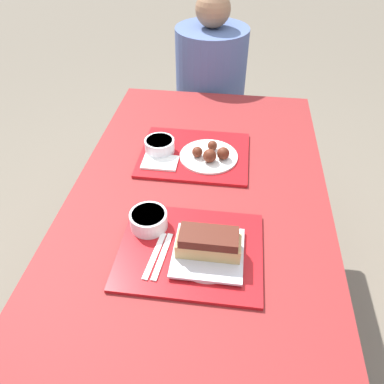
# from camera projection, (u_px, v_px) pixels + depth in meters

# --- Properties ---
(ground_plane) EXTENTS (12.00, 12.00, 0.00)m
(ground_plane) POSITION_uv_depth(u_px,v_px,m) (196.00, 321.00, 1.75)
(ground_plane) COLOR #706656
(picnic_table) EXTENTS (0.88, 1.57, 0.76)m
(picnic_table) POSITION_uv_depth(u_px,v_px,m) (197.00, 222.00, 1.31)
(picnic_table) COLOR maroon
(picnic_table) RESTS_ON ground_plane
(picnic_bench_far) EXTENTS (0.83, 0.28, 0.47)m
(picnic_bench_far) POSITION_uv_depth(u_px,v_px,m) (216.00, 133.00, 2.24)
(picnic_bench_far) COLOR maroon
(picnic_bench_far) RESTS_ON ground_plane
(tray_near) EXTENTS (0.41, 0.33, 0.01)m
(tray_near) POSITION_uv_depth(u_px,v_px,m) (191.00, 250.00, 1.08)
(tray_near) COLOR #B21419
(tray_near) RESTS_ON picnic_table
(tray_far) EXTENTS (0.41, 0.33, 0.01)m
(tray_far) POSITION_uv_depth(u_px,v_px,m) (194.00, 155.00, 1.43)
(tray_far) COLOR #B21419
(tray_far) RESTS_ON picnic_table
(bowl_coleslaw_near) EXTENTS (0.11, 0.11, 0.05)m
(bowl_coleslaw_near) POSITION_uv_depth(u_px,v_px,m) (149.00, 219.00, 1.12)
(bowl_coleslaw_near) COLOR silver
(bowl_coleslaw_near) RESTS_ON tray_near
(brisket_sandwich_plate) EXTENTS (0.20, 0.20, 0.09)m
(brisket_sandwich_plate) POSITION_uv_depth(u_px,v_px,m) (208.00, 247.00, 1.03)
(brisket_sandwich_plate) COLOR white
(brisket_sandwich_plate) RESTS_ON tray_near
(plastic_fork_near) EXTENTS (0.04, 0.17, 0.00)m
(plastic_fork_near) POSITION_uv_depth(u_px,v_px,m) (155.00, 255.00, 1.05)
(plastic_fork_near) COLOR white
(plastic_fork_near) RESTS_ON tray_near
(plastic_knife_near) EXTENTS (0.03, 0.17, 0.00)m
(plastic_knife_near) POSITION_uv_depth(u_px,v_px,m) (162.00, 256.00, 1.05)
(plastic_knife_near) COLOR white
(plastic_knife_near) RESTS_ON tray_near
(condiment_packet) EXTENTS (0.04, 0.03, 0.01)m
(condiment_packet) POSITION_uv_depth(u_px,v_px,m) (192.00, 229.00, 1.13)
(condiment_packet) COLOR #3F3F47
(condiment_packet) RESTS_ON tray_near
(bowl_coleslaw_far) EXTENTS (0.11, 0.11, 0.05)m
(bowl_coleslaw_far) POSITION_uv_depth(u_px,v_px,m) (160.00, 145.00, 1.42)
(bowl_coleslaw_far) COLOR silver
(bowl_coleslaw_far) RESTS_ON tray_far
(wings_plate_far) EXTENTS (0.22, 0.22, 0.06)m
(wings_plate_far) POSITION_uv_depth(u_px,v_px,m) (210.00, 155.00, 1.39)
(wings_plate_far) COLOR white
(wings_plate_far) RESTS_ON tray_far
(napkin_far) EXTENTS (0.13, 0.09, 0.01)m
(napkin_far) POSITION_uv_depth(u_px,v_px,m) (160.00, 162.00, 1.38)
(napkin_far) COLOR white
(napkin_far) RESTS_ON tray_far
(person_seated_across) EXTENTS (0.37, 0.37, 0.70)m
(person_seated_across) POSITION_uv_depth(u_px,v_px,m) (211.00, 75.00, 2.00)
(person_seated_across) COLOR #4C6093
(person_seated_across) RESTS_ON picnic_bench_far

